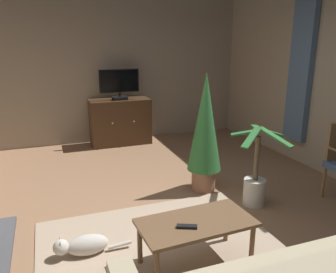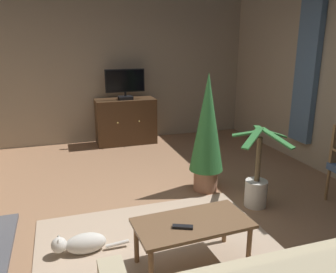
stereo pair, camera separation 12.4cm
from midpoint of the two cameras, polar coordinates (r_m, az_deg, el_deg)
ground_plane at (r=3.84m, az=2.55°, el=-14.56°), size 5.75×7.49×0.04m
wall_back at (r=6.71m, az=-8.01°, el=11.39°), size 5.75×0.10×2.83m
curtain_panel_far at (r=5.69m, az=22.98°, el=10.96°), size 0.10×0.44×2.38m
rug_central at (r=3.27m, az=0.62°, el=-20.05°), size 2.27×2.17×0.01m
tv_cabinet at (r=6.54m, az=-6.56°, el=2.38°), size 1.12×0.53×0.86m
television at (r=6.35m, az=-6.68°, el=8.87°), size 0.73×0.20×0.56m
coffee_table at (r=3.02m, az=5.36°, el=-14.90°), size 1.02×0.56×0.43m
tv_remote at (r=2.89m, az=3.75°, el=-14.92°), size 0.18×0.11×0.02m
potted_plant_on_hearth_side at (r=4.34m, az=7.42°, el=1.31°), size 0.44×0.44×1.56m
potted_plant_leafy_by_curtain at (r=4.21m, az=15.50°, el=-7.72°), size 0.68×0.91×0.98m
cat at (r=3.39m, az=-13.25°, el=-17.12°), size 0.71×0.19×0.21m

